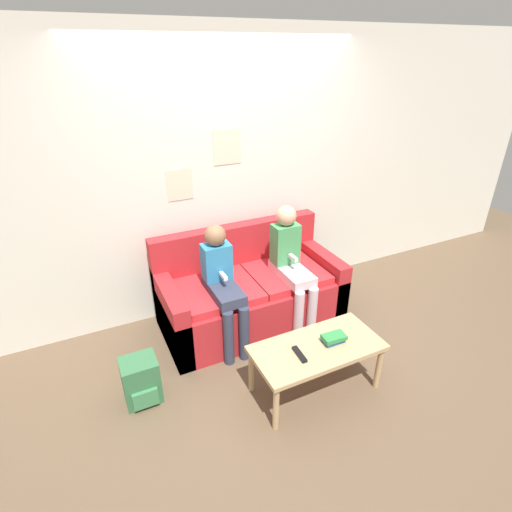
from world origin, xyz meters
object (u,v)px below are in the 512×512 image
at_px(couch, 250,294).
at_px(person_left, 223,282).
at_px(person_right, 291,262).
at_px(coffee_table, 317,351).
at_px(backpack, 141,381).
at_px(tv_remote, 299,354).

xyz_separation_m(couch, person_left, (-0.34, -0.20, 0.33)).
bearing_deg(person_right, coffee_table, -106.90).
height_order(couch, person_left, person_left).
relative_size(coffee_table, person_left, 0.89).
xyz_separation_m(person_left, backpack, (-0.81, -0.35, -0.45)).
bearing_deg(person_right, couch, 150.26).
bearing_deg(person_right, person_left, -179.30).
relative_size(person_left, backpack, 3.01).
bearing_deg(person_left, tv_remote, -74.12).
bearing_deg(couch, person_right, -29.74).
bearing_deg(coffee_table, person_left, 116.73).
height_order(coffee_table, backpack, coffee_table).
height_order(couch, tv_remote, couch).
bearing_deg(tv_remote, coffee_table, 12.88).
xyz_separation_m(tv_remote, backpack, (-1.06, 0.50, -0.25)).
height_order(person_left, tv_remote, person_left).
xyz_separation_m(coffee_table, person_right, (0.25, 0.84, 0.29)).
bearing_deg(coffee_table, backpack, 158.87).
bearing_deg(tv_remote, backpack, 158.08).
distance_m(couch, person_right, 0.52).
bearing_deg(tv_remote, person_left, 109.45).
xyz_separation_m(coffee_table, tv_remote, (-0.17, -0.03, 0.06)).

